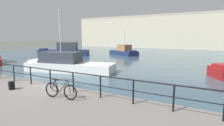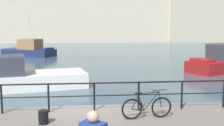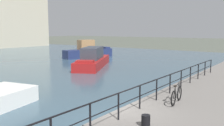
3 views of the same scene
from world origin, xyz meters
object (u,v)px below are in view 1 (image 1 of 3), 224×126
at_px(moored_green_narrowboat, 65,51).
at_px(moored_white_yacht, 67,64).
at_px(harbor_building, 208,30).
at_px(moored_small_launch, 124,51).
at_px(parked_bicycle, 61,90).
at_px(mooring_bollard, 12,85).

height_order(moored_green_narrowboat, moored_white_yacht, moored_white_yacht).
relative_size(harbor_building, moored_small_launch, 10.15).
relative_size(harbor_building, parked_bicycle, 39.74).
bearing_deg(parked_bicycle, moored_small_launch, 102.41).
xyz_separation_m(moored_green_narrowboat, parked_bicycle, (18.22, -19.47, 0.22)).
xyz_separation_m(moored_small_launch, mooring_bollard, (5.51, -26.46, 0.23)).
bearing_deg(mooring_bollard, parked_bicycle, 3.54).
bearing_deg(moored_white_yacht, mooring_bollard, 101.19).
bearing_deg(moored_white_yacht, moored_green_narrowboat, -58.44).
height_order(harbor_building, moored_green_narrowboat, harbor_building).
relative_size(moored_green_narrowboat, moored_white_yacht, 0.97).
distance_m(moored_white_yacht, mooring_bollard, 9.05).
xyz_separation_m(moored_small_launch, moored_white_yacht, (1.85, -18.18, 0.04)).
xyz_separation_m(harbor_building, moored_small_launch, (-14.27, -28.65, -4.78)).
xyz_separation_m(harbor_building, moored_green_narrowboat, (-23.55, -35.42, -4.60)).
distance_m(moored_small_launch, moored_white_yacht, 18.28).
distance_m(harbor_building, mooring_bollard, 55.99).
distance_m(moored_small_launch, parked_bicycle, 27.73).
xyz_separation_m(moored_white_yacht, parked_bicycle, (7.09, -8.06, 0.36)).
bearing_deg(harbor_building, mooring_bollard, -99.03).
relative_size(moored_small_launch, mooring_bollard, 15.72).
distance_m(moored_small_launch, moored_green_narrowboat, 11.49).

